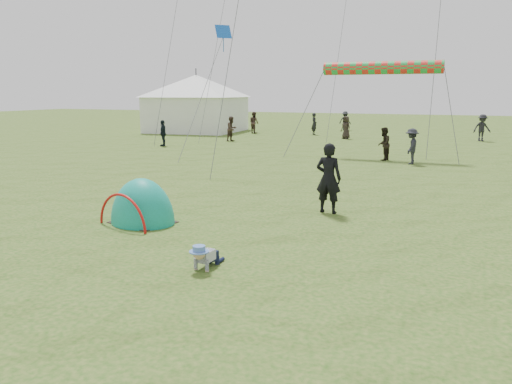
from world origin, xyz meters
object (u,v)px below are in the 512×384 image
at_px(crawling_toddler, 205,256).
at_px(popup_tent, 143,223).
at_px(event_marquee, 197,101).
at_px(standing_adult, 328,178).

distance_m(crawling_toddler, popup_tent, 3.87).
height_order(crawling_toddler, event_marquee, event_marquee).
height_order(crawling_toddler, standing_adult, standing_adult).
bearing_deg(popup_tent, crawling_toddler, -23.63).
relative_size(crawling_toddler, popup_tent, 0.29).
bearing_deg(standing_adult, event_marquee, -51.02).
distance_m(crawling_toddler, standing_adult, 5.34).
distance_m(standing_adult, event_marquee, 29.76).
bearing_deg(popup_tent, standing_adult, 49.17).
relative_size(crawling_toddler, event_marquee, 0.09).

